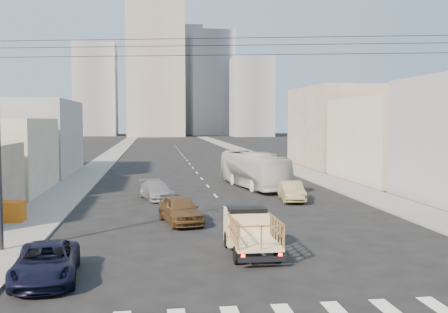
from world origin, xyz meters
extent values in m
plane|color=black|center=(0.00, 0.00, 0.00)|extent=(420.00, 420.00, 0.00)
cube|color=slate|center=(-11.75, 70.00, 0.06)|extent=(3.50, 180.00, 0.12)
cube|color=slate|center=(11.75, 70.00, 0.06)|extent=(3.50, 180.00, 0.12)
cube|color=silver|center=(0.00, 2.00, 0.01)|extent=(0.15, 2.00, 0.01)
cube|color=silver|center=(0.00, 8.00, 0.01)|extent=(0.15, 2.00, 0.01)
cube|color=silver|center=(0.00, 14.00, 0.01)|extent=(0.15, 2.00, 0.01)
cube|color=silver|center=(0.00, 20.00, 0.01)|extent=(0.15, 2.00, 0.01)
cube|color=silver|center=(0.00, 26.00, 0.01)|extent=(0.15, 2.00, 0.01)
cube|color=silver|center=(0.00, 32.00, 0.01)|extent=(0.15, 2.00, 0.01)
cube|color=silver|center=(0.00, 38.00, 0.01)|extent=(0.15, 2.00, 0.01)
cube|color=silver|center=(0.00, 44.00, 0.01)|extent=(0.15, 2.00, 0.01)
cube|color=silver|center=(0.00, 50.00, 0.01)|extent=(0.15, 2.00, 0.01)
cube|color=silver|center=(0.00, 56.00, 0.01)|extent=(0.15, 2.00, 0.01)
cube|color=silver|center=(0.00, 62.00, 0.01)|extent=(0.15, 2.00, 0.01)
cube|color=silver|center=(0.00, 68.00, 0.01)|extent=(0.15, 2.00, 0.01)
cube|color=silver|center=(0.00, 74.00, 0.01)|extent=(0.15, 2.00, 0.01)
cube|color=silver|center=(0.00, 80.00, 0.01)|extent=(0.15, 2.00, 0.01)
cube|color=silver|center=(0.00, 86.00, 0.01)|extent=(0.15, 2.00, 0.01)
cube|color=silver|center=(0.00, 92.00, 0.01)|extent=(0.15, 2.00, 0.01)
cube|color=silver|center=(0.00, 98.00, 0.01)|extent=(0.15, 2.00, 0.01)
cube|color=silver|center=(0.00, 104.00, 0.01)|extent=(0.15, 2.00, 0.01)
cube|color=beige|center=(-0.53, 1.38, 0.70)|extent=(1.90, 3.00, 0.12)
cube|color=beige|center=(-0.53, 3.38, 0.95)|extent=(1.90, 1.60, 1.50)
cube|color=black|center=(-0.53, 3.13, 1.55)|extent=(1.70, 0.90, 0.70)
cube|color=#2D2D33|center=(-0.53, -0.17, 0.40)|extent=(1.90, 0.12, 0.22)
cube|color=#FF0C0C|center=(-1.28, -0.17, 0.55)|extent=(0.15, 0.05, 0.12)
cube|color=#FF0C0C|center=(0.22, -0.17, 0.55)|extent=(0.15, 0.05, 0.12)
cylinder|color=black|center=(-1.38, 3.48, 0.38)|extent=(0.25, 0.76, 0.76)
cylinder|color=black|center=(0.32, 3.48, 0.38)|extent=(0.25, 0.76, 0.76)
cylinder|color=black|center=(-1.38, 0.68, 0.38)|extent=(0.25, 0.76, 0.76)
cylinder|color=black|center=(0.32, 0.68, 0.38)|extent=(0.25, 0.76, 0.76)
imported|color=black|center=(-8.67, -0.53, 0.67)|extent=(2.66, 5.02, 1.34)
imported|color=beige|center=(3.87, 24.61, 1.54)|extent=(4.44, 11.37, 3.09)
imported|color=brown|center=(-3.26, 9.51, 0.78)|extent=(2.75, 4.88, 1.57)
imported|color=#938256|center=(5.16, 16.66, 0.71)|extent=(1.95, 4.46, 1.43)
imported|color=gray|center=(-4.58, 18.79, 0.67)|extent=(2.94, 4.95, 1.34)
cylinder|color=black|center=(0.00, 1.50, 9.30)|extent=(23.01, 5.02, 0.02)
cylinder|color=black|center=(0.00, 1.50, 9.00)|extent=(23.01, 5.02, 0.02)
cylinder|color=black|center=(0.00, 1.50, 8.60)|extent=(23.01, 5.02, 0.02)
cube|color=#C35F12|center=(-13.00, 10.78, 0.31)|extent=(1.80, 1.20, 0.38)
cube|color=#C35F12|center=(-13.00, 10.78, 0.69)|extent=(1.80, 1.20, 0.38)
cube|color=#C35F12|center=(-13.00, 10.78, 1.07)|extent=(1.80, 1.20, 0.38)
cube|color=#BAAB95|center=(19.50, 28.00, 4.00)|extent=(11.00, 14.00, 8.00)
cube|color=gray|center=(20.00, 44.00, 5.00)|extent=(12.00, 16.00, 10.00)
cube|color=#959597|center=(-19.50, 39.00, 4.00)|extent=(12.00, 16.00, 8.00)
cube|color=tan|center=(-4.00, 170.00, 30.00)|extent=(20.00, 20.00, 60.00)
cube|color=gray|center=(18.00, 185.00, 20.00)|extent=(16.00, 16.00, 40.00)
cube|color=gray|center=(-26.00, 180.00, 17.00)|extent=(15.00, 15.00, 34.00)
cube|color=#959597|center=(6.00, 200.00, 22.00)|extent=(18.00, 18.00, 44.00)
cube|color=gray|center=(30.00, 165.00, 14.00)|extent=(14.00, 14.00, 28.00)
camera|label=1|loc=(-4.70, -20.09, 5.88)|focal=42.00mm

